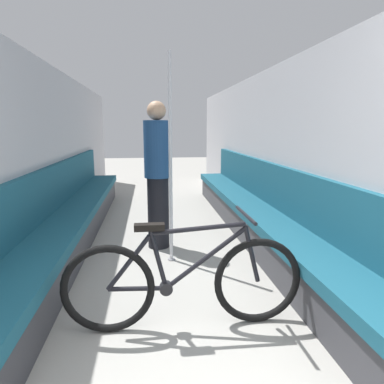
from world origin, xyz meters
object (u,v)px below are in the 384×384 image
(bench_seat_row_left, at_px, (71,220))
(bench_seat_row_right, at_px, (256,214))
(bicycle, at_px, (184,282))
(passenger_standing, at_px, (158,174))
(grab_pole_near, at_px, (170,164))

(bench_seat_row_left, bearing_deg, bench_seat_row_right, 0.00)
(bicycle, height_order, passenger_standing, passenger_standing)
(bench_seat_row_right, height_order, bicycle, bench_seat_row_right)
(bench_seat_row_left, distance_m, bench_seat_row_right, 2.28)
(passenger_standing, bearing_deg, bench_seat_row_left, 59.60)
(bench_seat_row_left, distance_m, grab_pole_near, 1.51)
(bench_seat_row_left, xyz_separation_m, passenger_standing, (1.04, -0.22, 0.56))
(bicycle, xyz_separation_m, grab_pole_near, (-0.01, 1.25, 0.69))
(passenger_standing, bearing_deg, bench_seat_row_right, -98.79)
(bicycle, distance_m, grab_pole_near, 1.42)
(bench_seat_row_right, distance_m, passenger_standing, 1.38)
(bench_seat_row_left, bearing_deg, passenger_standing, -11.72)
(grab_pole_near, distance_m, passenger_standing, 0.48)
(bicycle, bearing_deg, grab_pole_near, 93.74)
(bench_seat_row_left, height_order, bench_seat_row_right, same)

